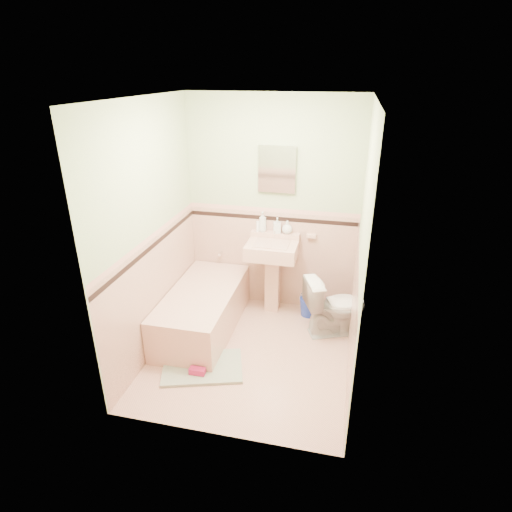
% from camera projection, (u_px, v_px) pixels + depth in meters
% --- Properties ---
extents(floor, '(2.20, 2.20, 0.00)m').
position_uv_depth(floor, '(251.00, 353.00, 4.39)').
color(floor, '#DBA58F').
rests_on(floor, ground).
extents(ceiling, '(2.20, 2.20, 0.00)m').
position_uv_depth(ceiling, '(249.00, 98.00, 3.37)').
color(ceiling, white).
rests_on(ceiling, ground).
extents(wall_back, '(2.50, 0.00, 2.50)m').
position_uv_depth(wall_back, '(272.00, 207.00, 4.86)').
color(wall_back, '#F0E8C3').
rests_on(wall_back, ground).
extents(wall_front, '(2.50, 0.00, 2.50)m').
position_uv_depth(wall_front, '(212.00, 300.00, 2.90)').
color(wall_front, '#F0E8C3').
rests_on(wall_front, ground).
extents(wall_left, '(0.00, 2.50, 2.50)m').
position_uv_depth(wall_left, '(150.00, 233.00, 4.08)').
color(wall_left, '#F0E8C3').
rests_on(wall_left, ground).
extents(wall_right, '(0.00, 2.50, 2.50)m').
position_uv_depth(wall_right, '(361.00, 252.00, 3.68)').
color(wall_right, '#F0E8C3').
rests_on(wall_right, ground).
extents(wainscot_back, '(2.00, 0.00, 2.00)m').
position_uv_depth(wainscot_back, '(271.00, 259.00, 5.11)').
color(wainscot_back, '#DDAA94').
rests_on(wainscot_back, ground).
extents(wainscot_front, '(2.00, 0.00, 2.00)m').
position_uv_depth(wainscot_front, '(216.00, 374.00, 3.18)').
color(wainscot_front, '#DDAA94').
rests_on(wainscot_front, ground).
extents(wainscot_left, '(0.00, 2.20, 2.20)m').
position_uv_depth(wainscot_left, '(158.00, 292.00, 4.35)').
color(wainscot_left, '#DDAA94').
rests_on(wainscot_left, ground).
extents(wainscot_right, '(0.00, 2.20, 2.20)m').
position_uv_depth(wainscot_right, '(353.00, 315.00, 3.94)').
color(wainscot_right, '#DDAA94').
rests_on(wainscot_right, ground).
extents(accent_back, '(2.00, 0.00, 2.00)m').
position_uv_depth(accent_back, '(272.00, 218.00, 4.90)').
color(accent_back, black).
rests_on(accent_back, ground).
extents(accent_front, '(2.00, 0.00, 2.00)m').
position_uv_depth(accent_front, '(214.00, 315.00, 2.97)').
color(accent_front, black).
rests_on(accent_front, ground).
extents(accent_left, '(0.00, 2.20, 2.20)m').
position_uv_depth(accent_left, '(153.00, 246.00, 4.13)').
color(accent_left, black).
rests_on(accent_left, ground).
extents(accent_right, '(0.00, 2.20, 2.20)m').
position_uv_depth(accent_right, '(357.00, 265.00, 3.73)').
color(accent_right, black).
rests_on(accent_right, ground).
extents(cap_back, '(2.00, 0.00, 2.00)m').
position_uv_depth(cap_back, '(272.00, 210.00, 4.86)').
color(cap_back, '#DB9E8C').
rests_on(cap_back, ground).
extents(cap_front, '(2.00, 0.00, 2.00)m').
position_uv_depth(cap_front, '(213.00, 303.00, 2.93)').
color(cap_front, '#DB9E8C').
rests_on(cap_front, ground).
extents(cap_left, '(0.00, 2.20, 2.20)m').
position_uv_depth(cap_left, '(152.00, 236.00, 4.09)').
color(cap_left, '#DB9E8C').
rests_on(cap_left, ground).
extents(cap_right, '(0.00, 2.20, 2.20)m').
position_uv_depth(cap_right, '(358.00, 255.00, 3.69)').
color(cap_right, '#DB9E8C').
rests_on(cap_right, ground).
extents(bathtub, '(0.70, 1.50, 0.45)m').
position_uv_depth(bathtub, '(203.00, 311.00, 4.72)').
color(bathtub, '#D6A28D').
rests_on(bathtub, floor).
extents(tub_faucet, '(0.04, 0.12, 0.04)m').
position_uv_depth(tub_faucet, '(221.00, 253.00, 5.20)').
color(tub_faucet, silver).
rests_on(tub_faucet, wall_back).
extents(sink, '(0.57, 0.48, 0.90)m').
position_uv_depth(sink, '(272.00, 278.00, 4.96)').
color(sink, '#D6A28D').
rests_on(sink, floor).
extents(sink_faucet, '(0.02, 0.02, 0.10)m').
position_uv_depth(sink_faucet, '(275.00, 235.00, 4.88)').
color(sink_faucet, silver).
rests_on(sink_faucet, sink).
extents(medicine_cabinet, '(0.40, 0.04, 0.50)m').
position_uv_depth(medicine_cabinet, '(277.00, 169.00, 4.64)').
color(medicine_cabinet, white).
rests_on(medicine_cabinet, wall_back).
extents(soap_dish, '(0.11, 0.06, 0.04)m').
position_uv_depth(soap_dish, '(311.00, 236.00, 4.85)').
color(soap_dish, '#D6A28D').
rests_on(soap_dish, wall_back).
extents(soap_bottle_left, '(0.09, 0.09, 0.24)m').
position_uv_depth(soap_bottle_left, '(263.00, 222.00, 4.89)').
color(soap_bottle_left, '#B2B2B2').
rests_on(soap_bottle_left, sink).
extents(soap_bottle_mid, '(0.10, 0.10, 0.18)m').
position_uv_depth(soap_bottle_mid, '(277.00, 225.00, 4.87)').
color(soap_bottle_mid, '#B2B2B2').
rests_on(soap_bottle_mid, sink).
extents(soap_bottle_right, '(0.15, 0.15, 0.15)m').
position_uv_depth(soap_bottle_right, '(287.00, 227.00, 4.85)').
color(soap_bottle_right, '#B2B2B2').
rests_on(soap_bottle_right, sink).
extents(tube, '(0.05, 0.05, 0.12)m').
position_uv_depth(tube, '(258.00, 226.00, 4.93)').
color(tube, white).
rests_on(tube, sink).
extents(toilet, '(0.76, 0.61, 0.68)m').
position_uv_depth(toilet, '(335.00, 306.00, 4.60)').
color(toilet, white).
rests_on(toilet, floor).
extents(bucket, '(0.25, 0.25, 0.22)m').
position_uv_depth(bucket, '(309.00, 307.00, 5.03)').
color(bucket, '#1C34A9').
rests_on(bucket, floor).
extents(bath_mat, '(0.89, 0.72, 0.03)m').
position_uv_depth(bath_mat, '(203.00, 367.00, 4.15)').
color(bath_mat, gray).
rests_on(bath_mat, floor).
extents(shoe, '(0.15, 0.07, 0.06)m').
position_uv_depth(shoe, '(197.00, 371.00, 4.03)').
color(shoe, '#BF1E59').
rests_on(shoe, bath_mat).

